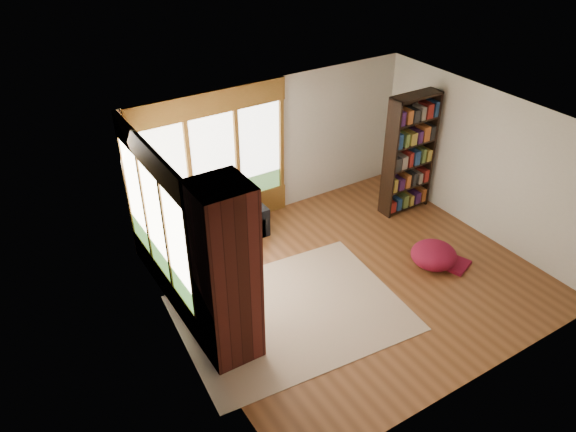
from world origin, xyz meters
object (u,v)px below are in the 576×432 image
pouf (434,254)px  dog_tan (216,214)px  bookshelf (409,154)px  brick_chimney (226,275)px  sectional_sofa (197,248)px  dog_brindle (204,245)px  area_rug (291,313)px

pouf → dog_tan: dog_tan is taller
bookshelf → pouf: size_ratio=3.05×
brick_chimney → sectional_sofa: (0.45, 2.05, -1.00)m
sectional_sofa → pouf: size_ratio=2.92×
brick_chimney → dog_brindle: (0.33, 1.48, -0.56)m
brick_chimney → pouf: 3.87m
brick_chimney → area_rug: (1.09, 0.18, -1.29)m
area_rug → bookshelf: 3.89m
dog_tan → dog_brindle: bearing=-139.5°
sectional_sofa → dog_brindle: (-0.11, -0.57, 0.44)m
brick_chimney → dog_tan: brick_chimney is taller
sectional_sofa → dog_tan: dog_tan is taller
sectional_sofa → bookshelf: 4.21m
dog_brindle → dog_tan: bearing=-28.8°
area_rug → pouf: 2.64m
bookshelf → pouf: bearing=-116.6°
brick_chimney → sectional_sofa: brick_chimney is taller
brick_chimney → pouf: size_ratio=3.45×
area_rug → dog_tan: 2.11m
area_rug → dog_brindle: bearing=120.3°
pouf → dog_tan: bearing=142.4°
sectional_sofa → dog_tan: (0.41, 0.08, 0.48)m
bookshelf → dog_tan: bookshelf is taller
brick_chimney → pouf: brick_chimney is taller
bookshelf → dog_brindle: bookshelf is taller
pouf → bookshelf: bearing=63.4°
brick_chimney → dog_tan: 2.35m
sectional_sofa → bookshelf: size_ratio=0.96×
bookshelf → dog_tan: 3.75m
dog_tan → pouf: bearing=-48.5°
area_rug → bookshelf: bearing=21.9°
sectional_sofa → dog_brindle: size_ratio=2.70×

